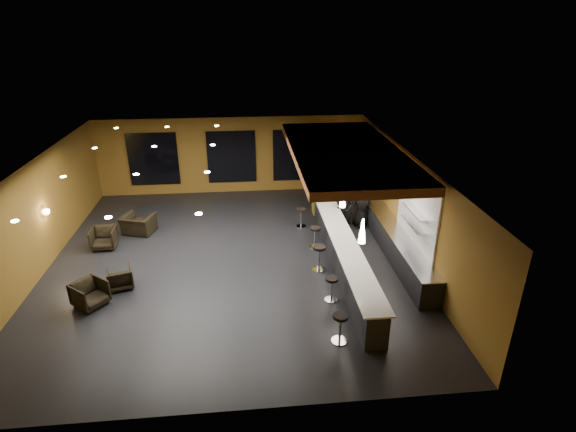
{
  "coord_description": "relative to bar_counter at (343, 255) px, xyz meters",
  "views": [
    {
      "loc": [
        0.6,
        -13.52,
        7.6
      ],
      "look_at": [
        2.0,
        0.5,
        1.3
      ],
      "focal_mm": 28.0,
      "sensor_mm": 36.0,
      "label": 1
    }
  ],
  "objects": [
    {
      "name": "wall_shelf_lower",
      "position": [
        2.17,
        -0.2,
        1.1
      ],
      "size": [
        0.3,
        1.5,
        0.03
      ],
      "primitive_type": "cube",
      "color": "silver",
      "rests_on": "wall_right"
    },
    {
      "name": "staff_c",
      "position": [
        1.38,
        3.12,
        0.36
      ],
      "size": [
        0.85,
        0.57,
        1.72
      ],
      "primitive_type": "imported",
      "rotation": [
        0.0,
        0.0,
        -0.02
      ],
      "color": "black",
      "rests_on": "floor"
    },
    {
      "name": "bar_stool_0",
      "position": [
        -0.84,
        -3.54,
        0.02
      ],
      "size": [
        0.41,
        0.41,
        0.81
      ],
      "rotation": [
        0.0,
        0.0,
        0.15
      ],
      "color": "silver",
      "rests_on": "floor"
    },
    {
      "name": "armchair_c",
      "position": [
        -8.15,
        2.28,
        -0.12
      ],
      "size": [
        0.86,
        0.88,
        0.77
      ],
      "primitive_type": "imported",
      "rotation": [
        0.0,
        0.0,
        0.04
      ],
      "color": "black",
      "rests_on": "floor"
    },
    {
      "name": "armchair_d",
      "position": [
        -7.18,
        3.38,
        -0.13
      ],
      "size": [
        1.37,
        1.28,
        0.73
      ],
      "primitive_type": "imported",
      "rotation": [
        0.0,
        0.0,
        2.84
      ],
      "color": "black",
      "rests_on": "floor"
    },
    {
      "name": "staff_a",
      "position": [
        0.57,
        2.62,
        0.38
      ],
      "size": [
        0.7,
        0.52,
        1.77
      ],
      "primitive_type": "imported",
      "rotation": [
        0.0,
        0.0,
        0.16
      ],
      "color": "black",
      "rests_on": "floor"
    },
    {
      "name": "wall_back",
      "position": [
        -3.65,
        7.55,
        1.25
      ],
      "size": [
        12.0,
        0.1,
        3.5
      ],
      "primitive_type": "cube",
      "color": "brown",
      "rests_on": "floor"
    },
    {
      "name": "bar_top",
      "position": [
        0.0,
        0.0,
        0.52
      ],
      "size": [
        0.78,
        8.1,
        0.05
      ],
      "primitive_type": "cube",
      "color": "silver",
      "rests_on": "bar_counter"
    },
    {
      "name": "bar_stool_2",
      "position": [
        -0.79,
        0.01,
        0.05
      ],
      "size": [
        0.44,
        0.44,
        0.86
      ],
      "rotation": [
        0.0,
        0.0,
        -0.08
      ],
      "color": "silver",
      "rests_on": "floor"
    },
    {
      "name": "armchair_b",
      "position": [
        -6.97,
        -0.4,
        -0.16
      ],
      "size": [
        0.91,
        0.93,
        0.68
      ],
      "primitive_type": "imported",
      "rotation": [
        0.0,
        0.0,
        3.44
      ],
      "color": "black",
      "rests_on": "floor"
    },
    {
      "name": "column",
      "position": [
        0.0,
        4.6,
        1.25
      ],
      "size": [
        0.6,
        0.6,
        3.5
      ],
      "primitive_type": "cube",
      "color": "olive",
      "rests_on": "floor"
    },
    {
      "name": "bar_stool_3",
      "position": [
        -0.68,
        1.58,
        -0.0
      ],
      "size": [
        0.39,
        0.39,
        0.78
      ],
      "rotation": [
        0.0,
        0.0,
        -0.28
      ],
      "color": "silver",
      "rests_on": "floor"
    },
    {
      "name": "bar_stool_4",
      "position": [
        -0.95,
        3.33,
        -0.01
      ],
      "size": [
        0.39,
        0.39,
        0.76
      ],
      "rotation": [
        0.0,
        0.0,
        -0.21
      ],
      "color": "silver",
      "rests_on": "floor"
    },
    {
      "name": "window_left",
      "position": [
        -7.15,
        7.44,
        1.2
      ],
      "size": [
        2.2,
        0.06,
        2.4
      ],
      "primitive_type": "cube",
      "color": "black",
      "rests_on": "wall_back"
    },
    {
      "name": "ceiling",
      "position": [
        -3.65,
        1.0,
        3.05
      ],
      "size": [
        12.0,
        13.0,
        0.1
      ],
      "primitive_type": "cube",
      "color": "black"
    },
    {
      "name": "bar_stool_1",
      "position": [
        -0.71,
        -1.72,
        -0.02
      ],
      "size": [
        0.38,
        0.38,
        0.75
      ],
      "rotation": [
        0.0,
        0.0,
        -0.3
      ],
      "color": "silver",
      "rests_on": "floor"
    },
    {
      "name": "wood_soffit",
      "position": [
        0.35,
        2.0,
        2.86
      ],
      "size": [
        3.6,
        8.0,
        0.28
      ],
      "primitive_type": "cube",
      "color": "brown",
      "rests_on": "ceiling"
    },
    {
      "name": "prep_top",
      "position": [
        2.0,
        0.5,
        0.39
      ],
      "size": [
        0.72,
        6.0,
        0.03
      ],
      "primitive_type": "cube",
      "color": "silver",
      "rests_on": "prep_counter"
    },
    {
      "name": "wall_right",
      "position": [
        2.4,
        1.0,
        1.25
      ],
      "size": [
        0.1,
        13.0,
        3.5
      ],
      "primitive_type": "cube",
      "color": "brown",
      "rests_on": "floor"
    },
    {
      "name": "window_right",
      "position": [
        -0.65,
        7.44,
        1.2
      ],
      "size": [
        2.2,
        0.06,
        2.4
      ],
      "primitive_type": "cube",
      "color": "black",
      "rests_on": "wall_back"
    },
    {
      "name": "armchair_a",
      "position": [
        -7.59,
        -1.29,
        -0.12
      ],
      "size": [
        1.16,
        1.16,
        0.76
      ],
      "primitive_type": "imported",
      "rotation": [
        0.0,
        0.0,
        0.89
      ],
      "color": "black",
      "rests_on": "floor"
    },
    {
      "name": "window_center",
      "position": [
        -3.65,
        7.44,
        1.2
      ],
      "size": [
        2.2,
        0.06,
        2.4
      ],
      "primitive_type": "cube",
      "color": "black",
      "rests_on": "wall_back"
    },
    {
      "name": "pendant_2",
      "position": [
        0.0,
        3.0,
        1.85
      ],
      "size": [
        0.2,
        0.2,
        0.7
      ],
      "primitive_type": "cone",
      "color": "white",
      "rests_on": "wood_soffit"
    },
    {
      "name": "prep_counter",
      "position": [
        2.0,
        0.5,
        -0.07
      ],
      "size": [
        0.7,
        6.0,
        0.86
      ],
      "primitive_type": "cube",
      "color": "black",
      "rests_on": "floor"
    },
    {
      "name": "pendant_0",
      "position": [
        0.0,
        -2.0,
        1.85
      ],
      "size": [
        0.2,
        0.2,
        0.7
      ],
      "primitive_type": "cone",
      "color": "white",
      "rests_on": "wood_soffit"
    },
    {
      "name": "pendant_1",
      "position": [
        0.0,
        0.5,
        1.85
      ],
      "size": [
        0.2,
        0.2,
        0.7
      ],
      "primitive_type": "cone",
      "color": "white",
      "rests_on": "wood_soffit"
    },
    {
      "name": "tile_backsplash",
      "position": [
        2.31,
        0.0,
        1.5
      ],
      "size": [
        0.06,
        3.2,
        2.4
      ],
      "primitive_type": "cube",
      "color": "white",
      "rests_on": "wall_right"
    },
    {
      "name": "staff_b",
      "position": [
        0.84,
        3.38,
        0.3
      ],
      "size": [
        0.91,
        0.79,
        1.6
      ],
      "primitive_type": "imported",
      "rotation": [
        0.0,
        0.0,
        0.26
      ],
      "color": "black",
      "rests_on": "floor"
    },
    {
      "name": "wall_sconce",
      "position": [
        -9.53,
        1.5,
        1.3
      ],
      "size": [
        0.22,
        0.22,
        0.22
      ],
      "primitive_type": "sphere",
      "color": "#FFE5B2",
      "rests_on": "wall_left"
    },
    {
      "name": "wall_left",
      "position": [
        -9.7,
        1.0,
        1.25
      ],
      "size": [
        0.1,
        13.0,
        3.5
      ],
      "primitive_type": "cube",
      "color": "brown",
      "rests_on": "floor"
    },
    {
      "name": "bar_counter",
      "position": [
        0.0,
        0.0,
        0.0
      ],
      "size": [
        0.6,
        8.0,
        1.0
      ],
      "primitive_type": "cube",
      "color": "black",
      "rests_on": "floor"
    },
    {
      "name": "floor",
      "position": [
        -3.65,
        1.0,
        -0.55
      ],
      "size": [
        12.0,
        13.0,
        0.1
      ],
      "primitive_type": "cube",
      "color": "black",
      "rests_on": "ground"
    },
    {
      "name": "wall_front",
      "position": [
        -3.65,
        -5.55,
        1.25
      ],
      "size": [
        12.0,
        0.1,
        3.5
      ],
      "primitive_type": "cube",
      "color": "brown",
      "rests_on": "floor"
    },
    {
      "name": "wall_shelf_upper",
      "position": [
        2.17,
        -0.2,
        1.55
      ],
      "size": [
        0.3,
        1.5,
        0.03
      ],
      "primitive_type": "cube",
      "color": "silver",
      "rests_on": "wall_right"
    }
  ]
}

